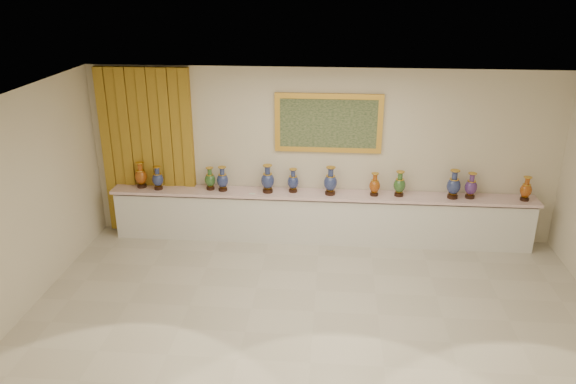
# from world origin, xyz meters

# --- Properties ---
(ground) EXTENTS (8.00, 8.00, 0.00)m
(ground) POSITION_xyz_m (0.00, 0.00, 0.00)
(ground) COLOR beige
(ground) RESTS_ON ground
(room) EXTENTS (8.00, 8.00, 8.00)m
(room) POSITION_xyz_m (-2.53, 2.44, 1.59)
(room) COLOR beige
(room) RESTS_ON ground
(counter) EXTENTS (7.28, 0.48, 0.90)m
(counter) POSITION_xyz_m (0.00, 2.27, 0.44)
(counter) COLOR white
(counter) RESTS_ON ground
(vase_0) EXTENTS (0.27, 0.27, 0.46)m
(vase_0) POSITION_xyz_m (-3.15, 2.28, 1.10)
(vase_0) COLOR black
(vase_0) RESTS_ON counter
(vase_1) EXTENTS (0.19, 0.19, 0.41)m
(vase_1) POSITION_xyz_m (-2.83, 2.21, 1.09)
(vase_1) COLOR black
(vase_1) RESTS_ON counter
(vase_2) EXTENTS (0.19, 0.19, 0.40)m
(vase_2) POSITION_xyz_m (-1.92, 2.28, 1.08)
(vase_2) COLOR black
(vase_2) RESTS_ON counter
(vase_3) EXTENTS (0.24, 0.24, 0.43)m
(vase_3) POSITION_xyz_m (-1.69, 2.24, 1.09)
(vase_3) COLOR black
(vase_3) RESTS_ON counter
(vase_4) EXTENTS (0.24, 0.24, 0.49)m
(vase_4) POSITION_xyz_m (-0.91, 2.23, 1.12)
(vase_4) COLOR black
(vase_4) RESTS_ON counter
(vase_5) EXTENTS (0.21, 0.21, 0.42)m
(vase_5) POSITION_xyz_m (-0.47, 2.29, 1.09)
(vase_5) COLOR black
(vase_5) RESTS_ON counter
(vase_6) EXTENTS (0.27, 0.27, 0.49)m
(vase_6) POSITION_xyz_m (0.17, 2.22, 1.12)
(vase_6) COLOR black
(vase_6) RESTS_ON counter
(vase_7) EXTENTS (0.22, 0.22, 0.40)m
(vase_7) POSITION_xyz_m (0.91, 2.23, 1.08)
(vase_7) COLOR black
(vase_7) RESTS_ON counter
(vase_8) EXTENTS (0.25, 0.25, 0.44)m
(vase_8) POSITION_xyz_m (1.33, 2.25, 1.09)
(vase_8) COLOR black
(vase_8) RESTS_ON counter
(vase_9) EXTENTS (0.23, 0.23, 0.49)m
(vase_9) POSITION_xyz_m (2.22, 2.23, 1.12)
(vase_9) COLOR black
(vase_9) RESTS_ON counter
(vase_10) EXTENTS (0.24, 0.24, 0.44)m
(vase_10) POSITION_xyz_m (2.51, 2.26, 1.10)
(vase_10) COLOR black
(vase_10) RESTS_ON counter
(vase_11) EXTENTS (0.24, 0.24, 0.41)m
(vase_11) POSITION_xyz_m (3.39, 2.22, 1.08)
(vase_11) COLOR black
(vase_11) RESTS_ON counter
(label_card) EXTENTS (0.10, 0.06, 0.00)m
(label_card) POSITION_xyz_m (-1.16, 2.13, 0.90)
(label_card) COLOR white
(label_card) RESTS_ON counter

